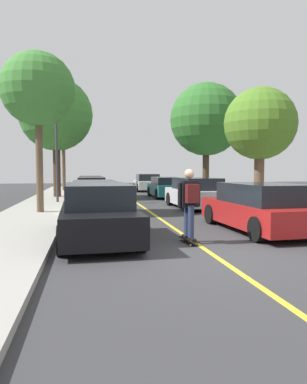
# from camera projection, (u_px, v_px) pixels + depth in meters

# --- Properties ---
(ground) EXTENTS (80.00, 80.00, 0.00)m
(ground) POSITION_uv_depth(u_px,v_px,m) (214.00, 256.00, 7.37)
(ground) COLOR #353538
(center_line) EXTENTS (0.12, 39.20, 0.01)m
(center_line) POSITION_uv_depth(u_px,v_px,m) (170.00, 226.00, 11.30)
(center_line) COLOR gold
(center_line) RESTS_ON ground
(parked_car_left_nearest) EXTENTS (1.99, 4.24, 1.43)m
(parked_car_left_nearest) POSITION_uv_depth(u_px,v_px,m) (98.00, 213.00, 8.92)
(parked_car_left_nearest) COLOR black
(parked_car_left_nearest) RESTS_ON ground
(parked_car_left_near) EXTENTS (2.03, 4.49, 1.34)m
(parked_car_left_near) POSITION_uv_depth(u_px,v_px,m) (94.00, 197.00, 14.21)
(parked_car_left_near) COLOR white
(parked_car_left_near) RESTS_ON ground
(parked_car_left_far) EXTENTS (1.88, 4.70, 1.34)m
(parked_car_left_far) POSITION_uv_depth(u_px,v_px,m) (92.00, 188.00, 20.79)
(parked_car_left_far) COLOR maroon
(parked_car_left_far) RESTS_ON ground
(parked_car_left_farthest) EXTENTS (2.02, 4.09, 1.28)m
(parked_car_left_farthest) POSITION_uv_depth(u_px,v_px,m) (91.00, 184.00, 27.82)
(parked_car_left_farthest) COLOR white
(parked_car_left_farthest) RESTS_ON ground
(parked_car_right_nearest) EXTENTS (2.10, 4.48, 1.39)m
(parked_car_right_nearest) POSITION_uv_depth(u_px,v_px,m) (260.00, 208.00, 10.29)
(parked_car_right_nearest) COLOR maroon
(parked_car_right_nearest) RESTS_ON ground
(parked_car_right_near) EXTENTS (2.04, 4.16, 1.40)m
(parked_car_right_near) POSITION_uv_depth(u_px,v_px,m) (196.00, 193.00, 16.39)
(parked_car_right_near) COLOR #B7B7BC
(parked_car_right_near) RESTS_ON ground
(parked_car_right_far) EXTENTS (1.89, 4.37, 1.30)m
(parked_car_right_far) POSITION_uv_depth(u_px,v_px,m) (166.00, 187.00, 22.53)
(parked_car_right_far) COLOR #196066
(parked_car_right_far) RESTS_ON ground
(parked_car_right_farthest) EXTENTS (2.13, 4.37, 1.40)m
(parked_car_right_farthest) POSITION_uv_depth(u_px,v_px,m) (148.00, 183.00, 29.44)
(parked_car_right_farthest) COLOR white
(parked_car_right_farthest) RESTS_ON ground
(street_tree_left_nearest) EXTENTS (2.81, 2.81, 6.10)m
(street_tree_left_nearest) POSITION_uv_depth(u_px,v_px,m) (38.00, 90.00, 13.49)
(street_tree_left_nearest) COLOR brown
(street_tree_left_nearest) RESTS_ON sidewalk_left
(street_tree_left_near) EXTENTS (4.36, 4.36, 7.12)m
(street_tree_left_near) POSITION_uv_depth(u_px,v_px,m) (56.00, 115.00, 21.24)
(street_tree_left_near) COLOR #3D2D1E
(street_tree_left_near) RESTS_ON sidewalk_left
(street_tree_left_far) EXTENTS (3.10, 3.10, 6.44)m
(street_tree_left_far) POSITION_uv_depth(u_px,v_px,m) (63.00, 128.00, 27.60)
(street_tree_left_far) COLOR brown
(street_tree_left_far) RESTS_ON sidewalk_left
(street_tree_right_nearest) EXTENTS (2.93, 2.93, 4.98)m
(street_tree_right_nearest) POSITION_uv_depth(u_px,v_px,m) (260.00, 125.00, 14.50)
(street_tree_right_nearest) COLOR brown
(street_tree_right_nearest) RESTS_ON sidewalk_right
(street_tree_right_near) EXTENTS (4.28, 4.28, 6.73)m
(street_tree_right_near) POSITION_uv_depth(u_px,v_px,m) (206.00, 120.00, 21.00)
(street_tree_right_near) COLOR #3D2D1E
(street_tree_right_near) RESTS_ON sidewalk_right
(streetlamp) EXTENTS (0.36, 0.24, 4.93)m
(streetlamp) POSITION_uv_depth(u_px,v_px,m) (57.00, 145.00, 17.81)
(streetlamp) COLOR #38383D
(streetlamp) RESTS_ON sidewalk_left
(skateboard) EXTENTS (0.30, 0.86, 0.10)m
(skateboard) POSITION_uv_depth(u_px,v_px,m) (189.00, 240.00, 8.62)
(skateboard) COLOR black
(skateboard) RESTS_ON ground
(skateboarder) EXTENTS (0.59, 0.71, 1.70)m
(skateboarder) POSITION_uv_depth(u_px,v_px,m) (190.00, 200.00, 8.52)
(skateboarder) COLOR black
(skateboarder) RESTS_ON skateboard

